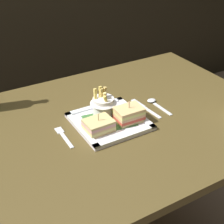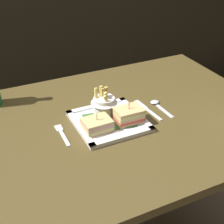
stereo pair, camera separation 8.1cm
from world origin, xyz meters
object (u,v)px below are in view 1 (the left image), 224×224
Objects in this scene: sandwich_half_left at (99,125)px; fork at (63,136)px; square_plate at (109,122)px; spoon at (154,103)px; dining_table at (115,150)px; fries_cup at (103,103)px; sandwich_half_right at (129,114)px; knife at (145,108)px.

fork is at bearing 160.01° from sandwich_half_left.
spoon is at bearing 7.74° from square_plate.
sandwich_half_left is at bearing -19.99° from fork.
dining_table is 10.42× the size of fries_cup.
square_plate reaches higher than dining_table.
fries_cup is 0.87× the size of fork.
square_plate is at bearing -2.53° from fork.
square_plate is at bearing 29.00° from sandwich_half_left.
dining_table is at bearing -173.27° from spoon.
spoon is at bearing 6.73° from dining_table.
dining_table is at bearing 129.38° from sandwich_half_right.
sandwich_half_right is 0.24m from fork.
dining_table is 0.20m from fries_cup.
square_plate is 0.07m from sandwich_half_left.
fries_cup is at bearing 176.15° from spoon.
knife is at bearing -172.69° from spoon.
sandwich_half_right reaches higher than knife.
spoon is (0.05, 0.01, 0.00)m from knife.
knife is 0.05m from spoon.
square_plate is 1.44× the size of knife.
spoon is at bearing 12.72° from sandwich_half_left.
sandwich_half_right is (0.06, -0.03, 0.03)m from square_plate.
sandwich_half_right is at bearing -29.00° from square_plate.
sandwich_half_left reaches higher than fork.
knife is at bearing 6.51° from dining_table.
fries_cup is at bearing 88.15° from square_plate.
sandwich_half_right reaches higher than spoon.
fries_cup reaches higher than spoon.
square_plate is at bearing 151.00° from sandwich_half_right.
knife is 1.24× the size of spoon.
knife is at bearing 2.63° from fork.
fries_cup is (0.06, 0.08, 0.03)m from sandwich_half_left.
fries_cup reaches higher than square_plate.
fork is 0.39m from spoon.
sandwich_half_right is at bearing -50.62° from dining_table.
square_plate is 0.22m from spoon.
fries_cup is 0.18m from knife.
dining_table is at bearing 14.87° from square_plate.
fries_cup reaches higher than knife.
sandwich_half_right is 0.73× the size of spoon.
dining_table is 0.18m from sandwich_half_right.
sandwich_half_left reaches higher than dining_table.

